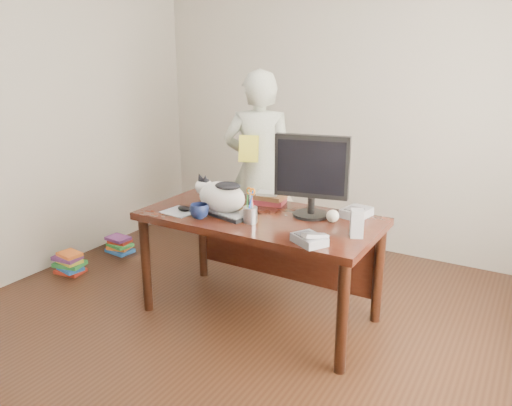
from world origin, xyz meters
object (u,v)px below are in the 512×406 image
object	(u,v)px
book_pile_b	(120,245)
speaker	(357,223)
pen_cup	(250,213)
mouse	(184,208)
keyboard	(222,212)
book_stack	(269,199)
calculator	(356,212)
monitor	(312,172)
phone	(310,239)
coffee_mug	(199,211)
person	(259,170)
cat	(220,195)
desk	(265,232)
baseball	(333,216)
book_pile_a	(70,263)

from	to	relation	value
book_pile_b	speaker	bearing A→B (deg)	-9.59
pen_cup	mouse	xyz separation A→B (m)	(-0.51, -0.04, -0.04)
keyboard	mouse	distance (m)	0.27
book_stack	calculator	size ratio (longest dim) A/B	1.12
book_pile_b	monitor	bearing A→B (deg)	-5.86
book_pile_b	phone	bearing A→B (deg)	-16.44
coffee_mug	calculator	world-z (taller)	coffee_mug
phone	calculator	size ratio (longest dim) A/B	1.04
book_stack	person	distance (m)	0.70
person	cat	bearing A→B (deg)	82.54
monitor	book_stack	size ratio (longest dim) A/B	2.15
calculator	mouse	bearing A→B (deg)	-144.16
desk	pen_cup	size ratio (longest dim) A/B	6.80
keyboard	coffee_mug	distance (m)	0.18
speaker	mouse	bearing A→B (deg)	161.87
desk	coffee_mug	world-z (taller)	coffee_mug
calculator	book_pile_b	size ratio (longest dim) A/B	0.88
desk	baseball	world-z (taller)	baseball
keyboard	pen_cup	size ratio (longest dim) A/B	2.05
keyboard	cat	distance (m)	0.12
monitor	book_pile_a	size ratio (longest dim) A/B	2.04
desk	calculator	world-z (taller)	calculator
speaker	baseball	world-z (taller)	speaker
desk	book_pile_b	world-z (taller)	desk
cat	person	size ratio (longest dim) A/B	0.27
coffee_mug	person	distance (m)	1.11
mouse	book_pile_a	distance (m)	1.43
keyboard	monitor	size ratio (longest dim) A/B	0.88
coffee_mug	book_pile_a	world-z (taller)	coffee_mug
speaker	person	distance (m)	1.49
mouse	calculator	size ratio (longest dim) A/B	0.46
cat	book_pile_b	bearing A→B (deg)	177.16
desk	phone	xyz separation A→B (m)	(0.51, -0.39, 0.18)
monitor	speaker	distance (m)	0.49
mouse	calculator	xyz separation A→B (m)	(1.06, 0.50, 0.01)
phone	book_stack	xyz separation A→B (m)	(-0.59, 0.58, 0.01)
phone	book_pile_a	size ratio (longest dim) A/B	0.88
mouse	phone	xyz separation A→B (m)	(1.00, -0.12, 0.01)
mouse	book_pile_b	world-z (taller)	mouse
desk	monitor	world-z (taller)	monitor
desk	cat	world-z (taller)	cat
desk	book_stack	world-z (taller)	book_stack
keyboard	book_pile_a	bearing A→B (deg)	-162.07
monitor	mouse	size ratio (longest dim) A/B	5.24
coffee_mug	book_pile_a	bearing A→B (deg)	177.80
pen_cup	book_stack	bearing A→B (deg)	102.58
desk	mouse	world-z (taller)	mouse
coffee_mug	person	bearing A→B (deg)	99.06
speaker	book_pile_a	bearing A→B (deg)	158.82
phone	pen_cup	bearing A→B (deg)	-167.17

